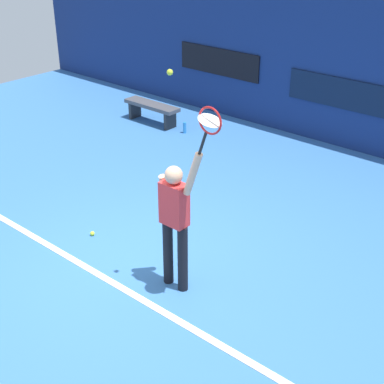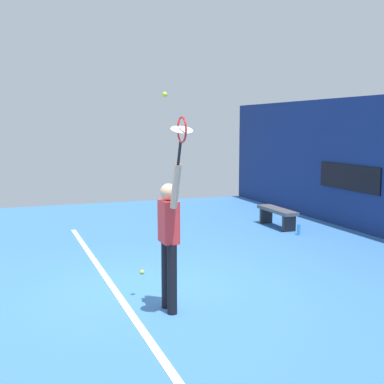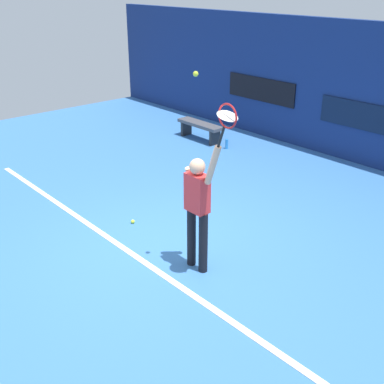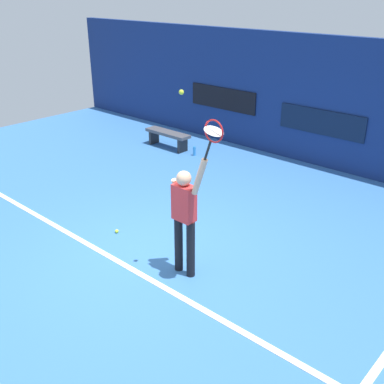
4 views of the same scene
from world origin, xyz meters
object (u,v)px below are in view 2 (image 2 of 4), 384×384
(tennis_player, at_px, (169,236))
(tennis_ball, at_px, (165,94))
(court_bench, at_px, (277,213))
(spare_ball, at_px, (142,272))
(water_bottle, at_px, (299,230))
(tennis_racket, at_px, (182,132))

(tennis_player, xyz_separation_m, tennis_ball, (0.00, -0.05, 1.80))
(court_bench, relative_size, spare_ball, 20.59)
(water_bottle, xyz_separation_m, spare_ball, (1.73, -4.04, -0.09))
(court_bench, height_order, water_bottle, court_bench)
(tennis_player, height_order, tennis_ball, tennis_ball)
(court_bench, relative_size, water_bottle, 5.83)
(water_bottle, bearing_deg, tennis_ball, -50.06)
(tennis_ball, height_order, court_bench, tennis_ball)
(tennis_player, bearing_deg, court_bench, 137.27)
(tennis_ball, distance_m, court_bench, 6.60)
(tennis_player, xyz_separation_m, tennis_racket, (0.51, -0.00, 1.34))
(court_bench, bearing_deg, tennis_racket, -39.67)
(tennis_player, distance_m, water_bottle, 5.48)
(tennis_racket, bearing_deg, water_bottle, 134.12)
(water_bottle, bearing_deg, tennis_player, -49.76)
(tennis_player, relative_size, water_bottle, 8.22)
(tennis_racket, height_order, court_bench, tennis_racket)
(spare_ball, bearing_deg, court_bench, 123.81)
(water_bottle, bearing_deg, court_bench, -180.00)
(tennis_player, bearing_deg, spare_ball, 177.08)
(spare_ball, bearing_deg, tennis_racket, -2.37)
(tennis_ball, bearing_deg, court_bench, 136.95)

